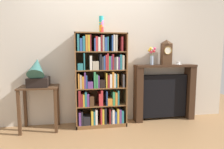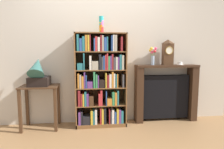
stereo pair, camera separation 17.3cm
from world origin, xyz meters
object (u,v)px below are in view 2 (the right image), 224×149
at_px(gramophone, 38,73).
at_px(teacup_with_saucer, 180,64).
at_px(bookshelf, 100,82).
at_px(side_table_left, 40,97).
at_px(cup_stack, 101,25).
at_px(mantel_clock, 168,52).
at_px(fireplace_mantel, 165,93).
at_px(flower_vase, 153,55).

xyz_separation_m(gramophone, teacup_with_saucer, (2.42, 0.14, 0.12)).
bearing_deg(bookshelf, side_table_left, -178.75).
xyz_separation_m(bookshelf, cup_stack, (0.03, 0.04, 0.95)).
distance_m(side_table_left, mantel_clock, 2.30).
bearing_deg(bookshelf, teacup_with_saucer, 2.55).
distance_m(cup_stack, mantel_clock, 1.26).
relative_size(cup_stack, side_table_left, 0.39).
height_order(bookshelf, gramophone, bookshelf).
distance_m(cup_stack, teacup_with_saucer, 1.55).
xyz_separation_m(fireplace_mantel, teacup_with_saucer, (0.24, -0.02, 0.54)).
distance_m(side_table_left, flower_vase, 2.03).
bearing_deg(side_table_left, bookshelf, 1.25).
xyz_separation_m(fireplace_mantel, mantel_clock, (0.01, -0.02, 0.74)).
bearing_deg(teacup_with_saucer, flower_vase, -179.96).
distance_m(bookshelf, fireplace_mantel, 1.22).
xyz_separation_m(side_table_left, teacup_with_saucer, (2.42, 0.09, 0.52)).
relative_size(cup_stack, mantel_clock, 0.62).
relative_size(side_table_left, fireplace_mantel, 0.63).
height_order(bookshelf, cup_stack, cup_stack).
bearing_deg(teacup_with_saucer, mantel_clock, -179.48).
xyz_separation_m(bookshelf, gramophone, (-0.98, -0.08, 0.18)).
relative_size(mantel_clock, teacup_with_saucer, 3.47).
height_order(bookshelf, flower_vase, bookshelf).
bearing_deg(cup_stack, gramophone, -173.42).
xyz_separation_m(gramophone, flower_vase, (1.91, 0.14, 0.27)).
xyz_separation_m(bookshelf, side_table_left, (-0.98, -0.02, -0.22)).
xyz_separation_m(cup_stack, flower_vase, (0.90, 0.03, -0.50)).
xyz_separation_m(gramophone, mantel_clock, (2.18, 0.14, 0.32)).
bearing_deg(gramophone, flower_vase, 4.25).
distance_m(fireplace_mantel, teacup_with_saucer, 0.60).
bearing_deg(fireplace_mantel, gramophone, -175.74).
bearing_deg(bookshelf, mantel_clock, 2.94).
relative_size(cup_stack, fireplace_mantel, 0.24).
bearing_deg(flower_vase, bookshelf, -176.07).
height_order(mantel_clock, teacup_with_saucer, mantel_clock).
relative_size(cup_stack, teacup_with_saucer, 2.14).
height_order(side_table_left, flower_vase, flower_vase).
height_order(side_table_left, mantel_clock, mantel_clock).
bearing_deg(cup_stack, mantel_clock, 1.15).
xyz_separation_m(mantel_clock, flower_vase, (-0.27, 0.00, -0.05)).
bearing_deg(fireplace_mantel, bookshelf, -175.97).
distance_m(cup_stack, flower_vase, 1.03).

